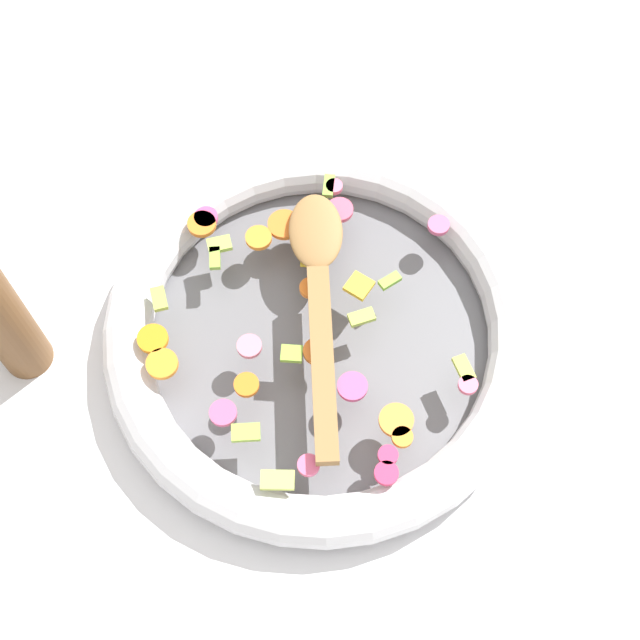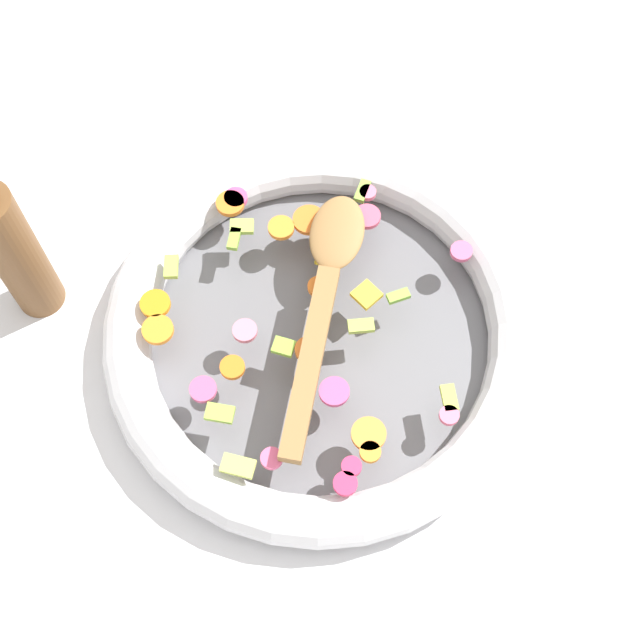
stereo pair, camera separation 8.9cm
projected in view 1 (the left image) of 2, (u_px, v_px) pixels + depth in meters
The scene contains 4 objects.
ground_plane at pixel (320, 341), 0.93m from camera, with size 4.00×4.00×0.00m, color silver.
skillet at pixel (320, 332), 0.91m from camera, with size 0.44×0.44×0.05m.
chopped_vegetables at pixel (295, 319), 0.89m from camera, with size 0.35×0.34×0.01m.
wooden_spoon at pixel (319, 290), 0.89m from camera, with size 0.28×0.15×0.01m.
Camera 1 is at (-0.36, -0.14, 0.85)m, focal length 50.00 mm.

